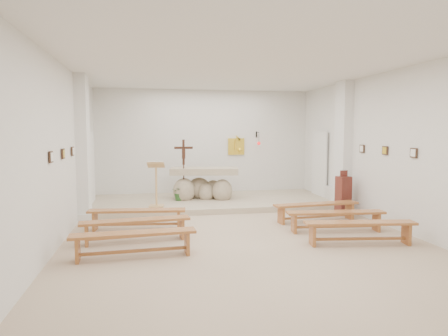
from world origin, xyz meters
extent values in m
cube|color=#C5AB8E|center=(0.00, 0.00, 0.00)|extent=(7.00, 10.00, 0.00)
cube|color=silver|center=(-3.49, 0.00, 1.75)|extent=(0.02, 10.00, 3.50)
cube|color=silver|center=(3.49, 0.00, 1.75)|extent=(0.02, 10.00, 3.50)
cube|color=silver|center=(0.00, 4.99, 1.75)|extent=(7.00, 0.02, 3.50)
cube|color=silver|center=(0.00, 0.00, 3.49)|extent=(7.00, 10.00, 0.02)
cube|color=#C1B294|center=(0.00, 3.50, 0.07)|extent=(6.98, 3.00, 0.15)
cube|color=white|center=(-3.37, 2.00, 1.75)|extent=(0.26, 0.55, 3.50)
cube|color=white|center=(3.37, 2.00, 1.75)|extent=(0.26, 0.55, 3.50)
cube|color=yellow|center=(1.05, 4.96, 1.65)|extent=(0.55, 0.04, 0.55)
cube|color=black|center=(1.75, 4.97, 2.05)|extent=(0.04, 0.02, 0.20)
cylinder|color=black|center=(1.75, 4.82, 2.12)|extent=(0.02, 0.30, 0.02)
cylinder|color=black|center=(1.75, 4.67, 1.95)|extent=(0.01, 0.01, 0.34)
sphere|color=red|center=(1.75, 4.67, 1.76)|extent=(0.11, 0.11, 0.11)
cube|color=#392519|center=(-3.47, -0.80, 1.72)|extent=(0.03, 0.20, 0.20)
cube|color=#392519|center=(-3.47, 0.20, 1.72)|extent=(0.03, 0.20, 0.20)
cube|color=#392519|center=(-3.47, 1.20, 1.72)|extent=(0.03, 0.20, 0.20)
cube|color=#392519|center=(3.47, -0.80, 1.72)|extent=(0.03, 0.20, 0.20)
cube|color=#392519|center=(3.47, 0.20, 1.72)|extent=(0.03, 0.20, 0.20)
cube|color=#392519|center=(3.47, 1.20, 1.72)|extent=(0.03, 0.20, 0.20)
cube|color=silver|center=(-3.43, 2.70, 0.27)|extent=(0.10, 0.85, 0.52)
cube|color=silver|center=(3.43, 2.70, 0.27)|extent=(0.10, 0.85, 0.52)
ellipsoid|color=#BAAA8E|center=(-0.82, 3.56, 0.42)|extent=(0.64, 0.55, 0.73)
ellipsoid|color=#BAAA8E|center=(0.29, 3.41, 0.40)|extent=(0.60, 0.51, 0.68)
ellipsoid|color=#BAAA8E|center=(-0.34, 3.84, 0.44)|extent=(0.68, 0.58, 0.64)
ellipsoid|color=#BAAA8E|center=(0.07, 3.74, 0.39)|extent=(0.56, 0.47, 0.60)
ellipsoid|color=#BAAA8E|center=(-0.17, 3.56, 0.35)|extent=(0.47, 0.40, 0.56)
cube|color=#BAAA8E|center=(-0.22, 3.62, 0.98)|extent=(2.08, 1.07, 0.19)
cube|color=tan|center=(-1.64, 2.61, 0.17)|extent=(0.41, 0.41, 0.04)
cylinder|color=tan|center=(-1.64, 2.61, 0.68)|extent=(0.05, 0.05, 1.07)
cube|color=tan|center=(-1.64, 2.59, 1.27)|extent=(0.48, 0.37, 0.17)
cube|color=white|center=(-1.65, 2.55, 1.32)|extent=(0.41, 0.30, 0.14)
cylinder|color=#381C11|center=(-0.83, 3.48, 0.16)|extent=(0.23, 0.23, 0.03)
cylinder|color=#381C11|center=(-0.83, 3.48, 0.68)|extent=(0.03, 0.03, 1.07)
cube|color=#381C11|center=(-0.83, 3.48, 1.56)|extent=(0.07, 0.05, 0.73)
cube|color=#381C11|center=(-0.83, 3.48, 1.68)|extent=(0.53, 0.06, 0.07)
cube|color=#381C11|center=(-0.84, 3.46, 1.53)|extent=(0.10, 0.04, 0.31)
imported|color=#275421|center=(-0.96, 3.49, 0.40)|extent=(0.59, 0.58, 0.50)
cube|color=maroon|center=(3.10, 1.41, 0.50)|extent=(0.35, 0.35, 1.00)
cube|color=maroon|center=(3.10, 1.41, 1.07)|extent=(0.20, 0.07, 0.16)
cube|color=#AC6132|center=(-2.10, 0.80, 0.42)|extent=(2.13, 0.58, 0.05)
cube|color=#AC6132|center=(-3.00, 0.91, 0.20)|extent=(0.09, 0.31, 0.40)
cube|color=#AC6132|center=(-1.19, 0.70, 0.20)|extent=(0.09, 0.31, 0.40)
cube|color=#AC6132|center=(-2.10, 0.80, 0.12)|extent=(1.77, 0.26, 0.05)
cube|color=#AC6132|center=(2.10, 0.80, 0.42)|extent=(2.13, 0.53, 0.05)
cube|color=#AC6132|center=(1.19, 0.72, 0.20)|extent=(0.09, 0.31, 0.40)
cube|color=#AC6132|center=(3.01, 0.88, 0.20)|extent=(0.09, 0.31, 0.40)
cube|color=#AC6132|center=(2.10, 0.80, 0.12)|extent=(1.77, 0.22, 0.05)
cube|color=#AC6132|center=(-2.10, -0.20, 0.42)|extent=(2.13, 0.55, 0.05)
cube|color=#AC6132|center=(-3.01, -0.29, 0.20)|extent=(0.09, 0.31, 0.40)
cube|color=#AC6132|center=(-1.19, -0.11, 0.20)|extent=(0.09, 0.31, 0.40)
cube|color=#AC6132|center=(-2.10, -0.20, 0.12)|extent=(1.77, 0.24, 0.05)
cube|color=#AC6132|center=(2.10, -0.20, 0.42)|extent=(2.13, 0.56, 0.05)
cube|color=#AC6132|center=(1.19, -0.10, 0.20)|extent=(0.09, 0.31, 0.40)
cube|color=#AC6132|center=(3.00, -0.30, 0.20)|extent=(0.09, 0.31, 0.40)
cube|color=#AC6132|center=(2.10, -0.20, 0.12)|extent=(1.77, 0.25, 0.05)
cube|color=#AC6132|center=(-2.10, -1.20, 0.42)|extent=(2.13, 0.45, 0.05)
cube|color=#AC6132|center=(-3.01, -1.25, 0.20)|extent=(0.07, 0.31, 0.40)
cube|color=#AC6132|center=(-1.19, -1.15, 0.20)|extent=(0.07, 0.31, 0.40)
cube|color=#AC6132|center=(-2.10, -1.20, 0.12)|extent=(1.77, 0.15, 0.05)
cube|color=#AC6132|center=(2.10, -1.20, 0.42)|extent=(2.14, 0.63, 0.05)
cube|color=#AC6132|center=(1.20, -1.08, 0.20)|extent=(0.10, 0.31, 0.40)
cube|color=#AC6132|center=(3.00, -1.33, 0.20)|extent=(0.10, 0.31, 0.40)
cube|color=#AC6132|center=(2.10, -1.20, 0.12)|extent=(1.77, 0.30, 0.05)
camera|label=1|loc=(-1.83, -8.03, 2.16)|focal=32.00mm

